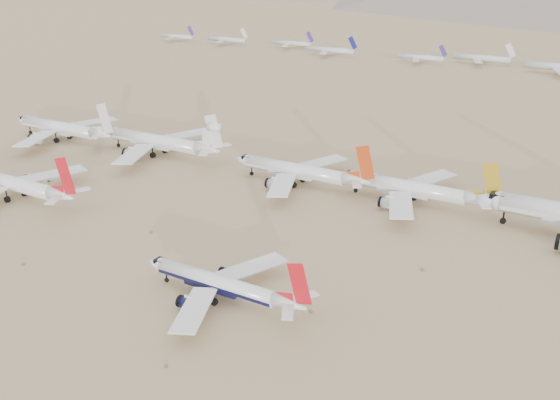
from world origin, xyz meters
The scene contains 9 objects.
ground centered at (0.00, 0.00, 0.00)m, with size 7000.00×7000.00×0.00m, color #947D56.
main_airliner centered at (6.20, -3.85, 3.82)m, with size 39.42×38.50×13.91m.
second_airliner centered at (-80.51, 11.98, 4.79)m, with size 48.32×47.23×17.13m.
row2_gold_tail centered at (21.98, 69.40, 4.63)m, with size 46.50×45.48×16.56m.
row2_orange_tail centered at (-14.12, 66.14, 4.67)m, with size 46.70×45.69×16.66m.
row2_white_trijet centered at (-72.13, 67.04, 5.40)m, with size 52.62×51.43×18.65m.
row2_white_twin centered at (-117.83, 62.19, 5.06)m, with size 50.35×49.27×17.99m.
distant_storage_row centered at (-26.82, 317.62, 4.32)m, with size 471.17×54.57×14.86m.
desert_scrub centered at (-20.73, -21.89, 0.28)m, with size 233.60×121.67×0.63m.
Camera 1 is at (75.63, -96.54, 69.01)m, focal length 40.00 mm.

